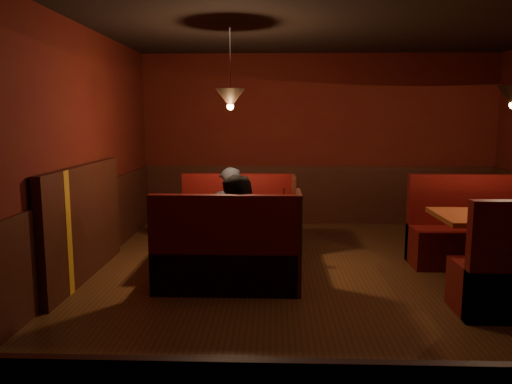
{
  "coord_description": "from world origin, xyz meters",
  "views": [
    {
      "loc": [
        -0.76,
        -5.1,
        1.83
      ],
      "look_at": [
        -0.97,
        0.79,
        0.95
      ],
      "focal_mm": 35.0,
      "sensor_mm": 36.0,
      "label": 1
    }
  ],
  "objects_px": {
    "diner_a": "(229,199)",
    "main_bench_near": "(228,260)",
    "diner_b": "(241,217)",
    "second_table": "(503,234)",
    "second_bench_far": "(474,236)",
    "main_bench_far": "(239,227)",
    "main_table": "(233,222)"
  },
  "relations": [
    {
      "from": "main_table",
      "to": "second_bench_far",
      "type": "bearing_deg",
      "value": 5.66
    },
    {
      "from": "main_bench_far",
      "to": "second_bench_far",
      "type": "xyz_separation_m",
      "value": [
        2.99,
        -0.5,
        0.02
      ]
    },
    {
      "from": "second_table",
      "to": "second_bench_far",
      "type": "height_order",
      "value": "second_bench_far"
    },
    {
      "from": "main_bench_far",
      "to": "second_table",
      "type": "xyz_separation_m",
      "value": [
        2.96,
        -1.35,
        0.25
      ]
    },
    {
      "from": "second_bench_far",
      "to": "main_bench_far",
      "type": "bearing_deg",
      "value": 170.42
    },
    {
      "from": "second_table",
      "to": "diner_b",
      "type": "xyz_separation_m",
      "value": [
        -2.83,
        -0.15,
        0.2
      ]
    },
    {
      "from": "main_table",
      "to": "diner_b",
      "type": "height_order",
      "value": "diner_b"
    },
    {
      "from": "second_table",
      "to": "diner_a",
      "type": "relative_size",
      "value": 0.92
    },
    {
      "from": "second_bench_far",
      "to": "diner_b",
      "type": "distance_m",
      "value": 3.06
    },
    {
      "from": "main_bench_far",
      "to": "main_bench_near",
      "type": "distance_m",
      "value": 1.61
    },
    {
      "from": "second_bench_far",
      "to": "main_bench_near",
      "type": "bearing_deg",
      "value": -159.78
    },
    {
      "from": "diner_a",
      "to": "second_table",
      "type": "bearing_deg",
      "value": 139.86
    },
    {
      "from": "second_bench_far",
      "to": "diner_a",
      "type": "xyz_separation_m",
      "value": [
        -3.1,
        0.3,
        0.41
      ]
    },
    {
      "from": "main_bench_far",
      "to": "second_table",
      "type": "distance_m",
      "value": 3.26
    },
    {
      "from": "main_bench_far",
      "to": "second_bench_far",
      "type": "bearing_deg",
      "value": -9.58
    },
    {
      "from": "main_table",
      "to": "second_table",
      "type": "xyz_separation_m",
      "value": [
        2.97,
        -0.55,
        0.01
      ]
    },
    {
      "from": "second_table",
      "to": "diner_b",
      "type": "relative_size",
      "value": 0.9
    },
    {
      "from": "diner_b",
      "to": "main_bench_near",
      "type": "bearing_deg",
      "value": -132.34
    },
    {
      "from": "main_bench_near",
      "to": "diner_b",
      "type": "distance_m",
      "value": 0.48
    },
    {
      "from": "second_table",
      "to": "diner_b",
      "type": "bearing_deg",
      "value": -176.91
    },
    {
      "from": "main_bench_near",
      "to": "second_bench_far",
      "type": "height_order",
      "value": "second_bench_far"
    },
    {
      "from": "diner_b",
      "to": "second_bench_far",
      "type": "bearing_deg",
      "value": 29.26
    },
    {
      "from": "main_bench_far",
      "to": "diner_a",
      "type": "bearing_deg",
      "value": -116.88
    },
    {
      "from": "main_bench_far",
      "to": "second_bench_far",
      "type": "distance_m",
      "value": 3.03
    },
    {
      "from": "main_table",
      "to": "main_bench_near",
      "type": "distance_m",
      "value": 0.84
    },
    {
      "from": "main_bench_far",
      "to": "diner_a",
      "type": "relative_size",
      "value": 1.01
    },
    {
      "from": "main_table",
      "to": "main_bench_far",
      "type": "height_order",
      "value": "main_bench_far"
    },
    {
      "from": "main_table",
      "to": "main_bench_near",
      "type": "xyz_separation_m",
      "value": [
        0.01,
        -0.8,
        -0.25
      ]
    },
    {
      "from": "main_table",
      "to": "second_table",
      "type": "bearing_deg",
      "value": -10.45
    },
    {
      "from": "second_bench_far",
      "to": "diner_a",
      "type": "bearing_deg",
      "value": 174.54
    },
    {
      "from": "main_bench_near",
      "to": "diner_b",
      "type": "bearing_deg",
      "value": 37.67
    },
    {
      "from": "diner_a",
      "to": "main_bench_near",
      "type": "bearing_deg",
      "value": 74.63
    }
  ]
}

